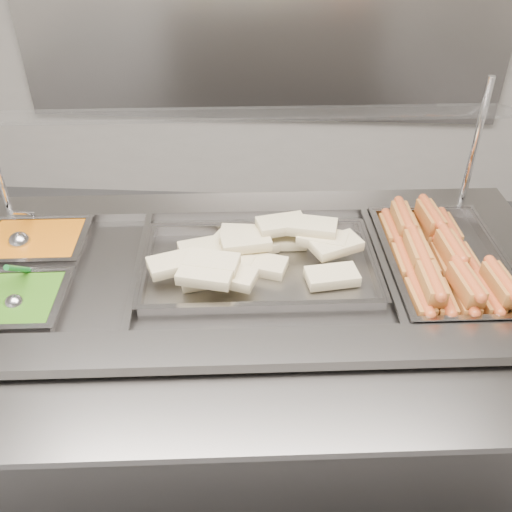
# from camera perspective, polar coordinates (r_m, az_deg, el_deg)

# --- Properties ---
(back_panel) EXTENTS (3.00, 0.04, 1.20)m
(back_panel) POSITION_cam_1_polar(r_m,az_deg,el_deg) (3.66, 0.44, 22.33)
(back_panel) COLOR gray
(back_panel) RESTS_ON ground
(steam_counter) EXTENTS (2.11, 1.09, 0.97)m
(steam_counter) POSITION_cam_1_polar(r_m,az_deg,el_deg) (2.17, -1.45, -11.02)
(steam_counter) COLOR slate
(steam_counter) RESTS_ON ground
(tray_rail) EXTENTS (1.96, 0.58, 0.06)m
(tray_rail) POSITION_cam_1_polar(r_m,az_deg,el_deg) (1.48, -1.33, -15.23)
(tray_rail) COLOR gray
(tray_rail) RESTS_ON steam_counter
(sneeze_guard) EXTENTS (1.80, 0.49, 0.48)m
(sneeze_guard) POSITION_cam_1_polar(r_m,az_deg,el_deg) (1.85, -2.00, 13.62)
(sneeze_guard) COLOR silver
(sneeze_guard) RESTS_ON steam_counter
(pan_hotdogs) EXTENTS (0.42, 0.63, 0.11)m
(pan_hotdogs) POSITION_cam_1_polar(r_m,az_deg,el_deg) (1.99, 18.21, -1.21)
(pan_hotdogs) COLOR gray
(pan_hotdogs) RESTS_ON steam_counter
(pan_wraps) EXTENTS (0.77, 0.50, 0.08)m
(pan_wraps) POSITION_cam_1_polar(r_m,az_deg,el_deg) (1.86, 0.33, -1.31)
(pan_wraps) COLOR gray
(pan_wraps) RESTS_ON steam_counter
(pan_beans) EXTENTS (0.35, 0.29, 0.11)m
(pan_beans) POSITION_cam_1_polar(r_m,az_deg,el_deg) (2.11, -21.00, 0.57)
(pan_beans) COLOR gray
(pan_beans) RESTS_ON steam_counter
(pan_peas) EXTENTS (0.35, 0.29, 0.11)m
(pan_peas) POSITION_cam_1_polar(r_m,az_deg,el_deg) (1.88, -23.44, -4.98)
(pan_peas) COLOR gray
(pan_peas) RESTS_ON steam_counter
(hotdogs_in_buns) EXTENTS (0.38, 0.58, 0.13)m
(hotdogs_in_buns) POSITION_cam_1_polar(r_m,az_deg,el_deg) (1.93, 17.99, -0.35)
(hotdogs_in_buns) COLOR #AD6824
(hotdogs_in_buns) RESTS_ON pan_hotdogs
(tortilla_wraps) EXTENTS (0.70, 0.41, 0.11)m
(tortilla_wraps) POSITION_cam_1_polar(r_m,az_deg,el_deg) (1.86, -0.15, 0.40)
(tortilla_wraps) COLOR beige
(tortilla_wraps) RESTS_ON pan_wraps
(ladle) EXTENTS (0.08, 0.21, 0.16)m
(ladle) POSITION_cam_1_polar(r_m,az_deg,el_deg) (2.08, -22.53, 1.44)
(ladle) COLOR #BCBCC1
(ladle) RESTS_ON pan_beans
(serving_spoon) EXTENTS (0.06, 0.19, 0.16)m
(serving_spoon) POSITION_cam_1_polar(r_m,az_deg,el_deg) (1.83, -22.94, -3.83)
(serving_spoon) COLOR #BCBCC1
(serving_spoon) RESTS_ON pan_peas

